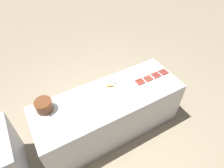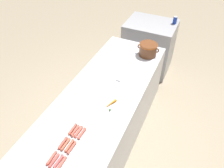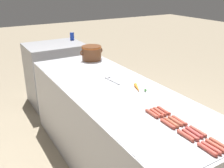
# 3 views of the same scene
# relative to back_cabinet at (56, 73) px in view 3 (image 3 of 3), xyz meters

# --- Properties ---
(ground_plane) EXTENTS (20.00, 20.00, 0.00)m
(ground_plane) POSITION_rel_back_cabinet_xyz_m (-0.03, -1.81, -0.47)
(ground_plane) COLOR gray
(griddle_counter) EXTENTS (0.87, 2.45, 0.88)m
(griddle_counter) POSITION_rel_back_cabinet_xyz_m (-0.03, -1.81, -0.03)
(griddle_counter) COLOR #BCBCC1
(griddle_counter) RESTS_ON ground_plane
(back_cabinet) EXTENTS (0.85, 0.67, 0.94)m
(back_cabinet) POSITION_rel_back_cabinet_xyz_m (0.00, 0.00, 0.00)
(back_cabinet) COLOR #A0A0A4
(back_cabinet) RESTS_ON ground_plane
(hot_dog_0) EXTENTS (0.03, 0.15, 0.03)m
(hot_dog_0) POSITION_rel_back_cabinet_xyz_m (-0.06, -2.93, 0.42)
(hot_dog_0) COLOR #B84539
(hot_dog_0) RESTS_ON griddle_counter
(hot_dog_1) EXTENTS (0.03, 0.15, 0.03)m
(hot_dog_1) POSITION_rel_back_cabinet_xyz_m (-0.06, -2.76, 0.42)
(hot_dog_1) COLOR #B4493A
(hot_dog_1) RESTS_ON griddle_counter
(hot_dog_2) EXTENTS (0.03, 0.15, 0.03)m
(hot_dog_2) POSITION_rel_back_cabinet_xyz_m (-0.06, -2.59, 0.42)
(hot_dog_2) COLOR #B74839
(hot_dog_2) RESTS_ON griddle_counter
(hot_dog_3) EXTENTS (0.03, 0.15, 0.03)m
(hot_dog_3) POSITION_rel_back_cabinet_xyz_m (-0.06, -2.41, 0.42)
(hot_dog_3) COLOR #AD4938
(hot_dog_3) RESTS_ON griddle_counter
(hot_dog_4) EXTENTS (0.03, 0.15, 0.03)m
(hot_dog_4) POSITION_rel_back_cabinet_xyz_m (-0.03, -2.93, 0.42)
(hot_dog_4) COLOR #B8493F
(hot_dog_4) RESTS_ON griddle_counter
(hot_dog_5) EXTENTS (0.03, 0.15, 0.03)m
(hot_dog_5) POSITION_rel_back_cabinet_xyz_m (-0.03, -2.77, 0.42)
(hot_dog_5) COLOR #B2463E
(hot_dog_5) RESTS_ON griddle_counter
(hot_dog_6) EXTENTS (0.03, 0.15, 0.03)m
(hot_dog_6) POSITION_rel_back_cabinet_xyz_m (-0.03, -2.59, 0.42)
(hot_dog_6) COLOR #AC5339
(hot_dog_6) RESTS_ON griddle_counter
(hot_dog_7) EXTENTS (0.03, 0.15, 0.03)m
(hot_dog_7) POSITION_rel_back_cabinet_xyz_m (-0.03, -2.42, 0.42)
(hot_dog_7) COLOR #B94939
(hot_dog_7) RESTS_ON griddle_counter
(hot_dog_8) EXTENTS (0.03, 0.15, 0.03)m
(hot_dog_8) POSITION_rel_back_cabinet_xyz_m (0.01, -2.93, 0.42)
(hot_dog_8) COLOR #B54B3A
(hot_dog_8) RESTS_ON griddle_counter
(hot_dog_9) EXTENTS (0.03, 0.15, 0.03)m
(hot_dog_9) POSITION_rel_back_cabinet_xyz_m (0.01, -2.76, 0.42)
(hot_dog_9) COLOR #B94441
(hot_dog_9) RESTS_ON griddle_counter
(hot_dog_10) EXTENTS (0.03, 0.15, 0.03)m
(hot_dog_10) POSITION_rel_back_cabinet_xyz_m (0.01, -2.59, 0.42)
(hot_dog_10) COLOR #AD533D
(hot_dog_10) RESTS_ON griddle_counter
(hot_dog_11) EXTENTS (0.03, 0.15, 0.03)m
(hot_dog_11) POSITION_rel_back_cabinet_xyz_m (0.01, -2.42, 0.42)
(hot_dog_11) COLOR #B64C3B
(hot_dog_11) RESTS_ON griddle_counter
(hot_dog_12) EXTENTS (0.03, 0.15, 0.03)m
(hot_dog_12) POSITION_rel_back_cabinet_xyz_m (0.05, -2.93, 0.42)
(hot_dog_12) COLOR #AB533E
(hot_dog_12) RESTS_ON griddle_counter
(hot_dog_13) EXTENTS (0.03, 0.15, 0.03)m
(hot_dog_13) POSITION_rel_back_cabinet_xyz_m (0.04, -2.76, 0.42)
(hot_dog_13) COLOR #AB4F40
(hot_dog_13) RESTS_ON griddle_counter
(hot_dog_14) EXTENTS (0.03, 0.15, 0.03)m
(hot_dog_14) POSITION_rel_back_cabinet_xyz_m (0.04, -2.59, 0.42)
(hot_dog_14) COLOR #B64B3C
(hot_dog_14) RESTS_ON griddle_counter
(hot_dog_15) EXTENTS (0.03, 0.15, 0.03)m
(hot_dog_15) POSITION_rel_back_cabinet_xyz_m (0.05, -2.42, 0.42)
(hot_dog_15) COLOR #B4483A
(hot_dog_15) RESTS_ON griddle_counter
(bean_pot) EXTENTS (0.32, 0.25, 0.18)m
(bean_pot) POSITION_rel_back_cabinet_xyz_m (0.21, -0.86, 0.51)
(bean_pot) COLOR brown
(bean_pot) RESTS_ON griddle_counter
(serving_spoon) EXTENTS (0.08, 0.27, 0.02)m
(serving_spoon) POSITION_rel_back_cabinet_xyz_m (0.05, -1.59, 0.42)
(serving_spoon) COLOR #B7B7BC
(serving_spoon) RESTS_ON griddle_counter
(carrot) EXTENTS (0.10, 0.17, 0.03)m
(carrot) POSITION_rel_back_cabinet_xyz_m (0.13, -1.96, 0.43)
(carrot) COLOR orange
(carrot) RESTS_ON griddle_counter
(soda_can) EXTENTS (0.07, 0.07, 0.13)m
(soda_can) POSITION_rel_back_cabinet_xyz_m (0.36, 0.14, 0.53)
(soda_can) COLOR #1938B2
(soda_can) RESTS_ON back_cabinet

